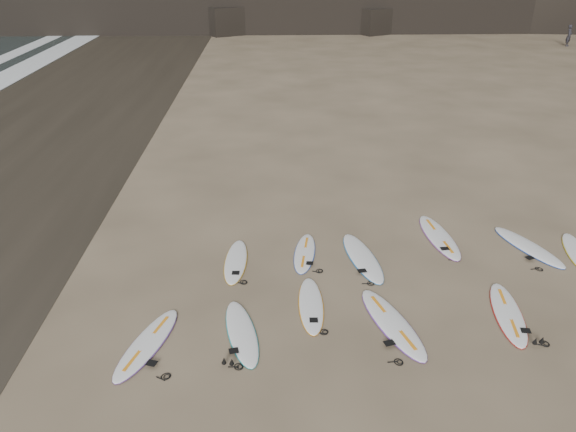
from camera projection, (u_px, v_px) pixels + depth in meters
name	position (u px, v px, depth m)	size (l,w,h in m)	color
ground	(352.00, 315.00, 12.90)	(240.00, 240.00, 0.00)	#897559
surfboard_0	(147.00, 343.00, 11.90)	(0.61, 2.54, 0.09)	white
surfboard_1	(242.00, 332.00, 12.25)	(0.58, 2.42, 0.09)	white
surfboard_2	(311.00, 305.00, 13.19)	(0.56, 2.33, 0.08)	white
surfboard_3	(392.00, 323.00, 12.55)	(0.67, 2.79, 0.10)	white
surfboard_4	(508.00, 313.00, 12.88)	(0.61, 2.54, 0.09)	white
surfboard_5	(236.00, 261.00, 15.01)	(0.56, 2.34, 0.08)	white
surfboard_6	(305.00, 253.00, 15.41)	(0.53, 2.22, 0.08)	white
surfboard_7	(362.00, 257.00, 15.17)	(0.66, 2.75, 0.10)	white
surfboard_8	(439.00, 237.00, 16.24)	(0.67, 2.80, 0.10)	white
surfboard_9	(528.00, 246.00, 15.72)	(0.62, 2.60, 0.09)	white
person_a	(569.00, 36.00, 46.46)	(0.62, 0.41, 1.71)	black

